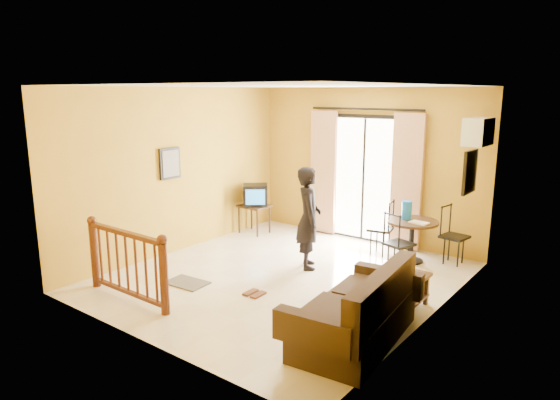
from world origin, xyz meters
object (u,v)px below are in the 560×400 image
Objects in this scene: television at (255,195)px; dining_table at (412,229)px; sofa at (360,314)px; standing_person at (309,218)px; coffee_table at (397,290)px.

dining_table is at bearing -35.56° from television.
television is at bearing 138.84° from sofa.
standing_person is at bearing -133.61° from dining_table.
coffee_table is (0.63, -1.91, -0.25)m from dining_table.
sofa is at bearing -77.64° from dining_table.
television reaches higher than sofa.
dining_table is (3.09, 0.27, -0.22)m from television.
coffee_table is at bearing -71.83° from dining_table.
coffee_table is 1.99m from standing_person.
television is at bearing 23.71° from standing_person.
coffee_table is 0.51× the size of sofa.
standing_person is at bearing 159.62° from coffee_table.
coffee_table is at bearing -64.35° from television.
standing_person is at bearing 131.66° from sofa.
dining_table is 0.43× the size of sofa.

